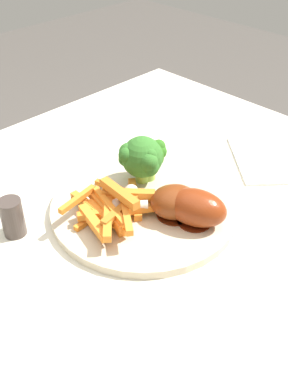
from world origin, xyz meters
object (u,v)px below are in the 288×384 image
(broccoli_floret_front, at_px, (141,158))
(carrot_fries_pile, at_px, (113,208))
(dinner_plate, at_px, (144,207))
(broccoli_floret_middle, at_px, (150,155))
(chicken_drumstick_near, at_px, (192,207))
(chicken_drumstick_far, at_px, (171,202))
(pepper_shaker, at_px, (12,217))
(dining_table, at_px, (111,292))

(broccoli_floret_front, distance_m, carrot_fries_pile, 0.09)
(dinner_plate, height_order, broccoli_floret_middle, broccoli_floret_middle)
(broccoli_floret_middle, xyz_separation_m, chicken_drumstick_near, (-0.03, -0.11, -0.02))
(broccoli_floret_middle, xyz_separation_m, chicken_drumstick_far, (-0.04, -0.08, -0.02))
(chicken_drumstick_near, height_order, chicken_drumstick_far, chicken_drumstick_near)
(chicken_drumstick_near, xyz_separation_m, pepper_shaker, (-0.17, 0.16, -0.01))
(chicken_drumstick_near, distance_m, chicken_drumstick_far, 0.03)
(dinner_plate, xyz_separation_m, broccoli_floret_middle, (0.05, 0.04, 0.05))
(dinner_plate, height_order, chicken_drumstick_far, chicken_drumstick_far)
(dining_table, distance_m, chicken_drumstick_far, 0.19)
(dining_table, distance_m, pepper_shaker, 0.20)
(dinner_plate, distance_m, chicken_drumstick_far, 0.05)
(dining_table, height_order, broccoli_floret_middle, broccoli_floret_middle)
(dining_table, bearing_deg, broccoli_floret_front, 16.58)
(pepper_shaker, bearing_deg, broccoli_floret_front, -13.96)
(dinner_plate, distance_m, carrot_fries_pile, 0.06)
(dining_table, bearing_deg, chicken_drumstick_near, -46.57)
(dining_table, relative_size, broccoli_floret_middle, 14.40)
(chicken_drumstick_near, relative_size, pepper_shaker, 2.64)
(broccoli_floret_middle, distance_m, pepper_shaker, 0.21)
(carrot_fries_pile, bearing_deg, broccoli_floret_front, 21.24)
(broccoli_floret_middle, height_order, chicken_drumstick_near, broccoli_floret_middle)
(chicken_drumstick_near, bearing_deg, pepper_shaker, 137.73)
(chicken_drumstick_near, bearing_deg, chicken_drumstick_far, 111.14)
(dining_table, xyz_separation_m, carrot_fries_pile, (0.01, -0.01, 0.17))
(dining_table, relative_size, carrot_fries_pile, 6.65)
(carrot_fries_pile, xyz_separation_m, chicken_drumstick_near, (0.07, -0.08, 0.00))
(dinner_plate, height_order, carrot_fries_pile, carrot_fries_pile)
(broccoli_floret_front, bearing_deg, dinner_plate, -130.87)
(dining_table, distance_m, broccoli_floret_front, 0.21)
(dinner_plate, bearing_deg, broccoli_floret_middle, 37.53)
(broccoli_floret_front, xyz_separation_m, pepper_shaker, (-0.19, 0.05, -0.03))
(dinner_plate, relative_size, broccoli_floret_middle, 4.11)
(broccoli_floret_front, distance_m, pepper_shaker, 0.19)
(broccoli_floret_middle, height_order, carrot_fries_pile, broccoli_floret_middle)
(chicken_drumstick_near, bearing_deg, broccoli_floret_front, 81.69)
(dining_table, bearing_deg, broccoli_floret_middle, 13.79)
(broccoli_floret_middle, distance_m, carrot_fries_pile, 0.11)
(dining_table, xyz_separation_m, broccoli_floret_front, (0.09, 0.03, 0.19))
(pepper_shaker, bearing_deg, chicken_drumstick_near, -42.27)
(broccoli_floret_middle, distance_m, chicken_drumstick_near, 0.11)
(broccoli_floret_middle, distance_m, chicken_drumstick_far, 0.09)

